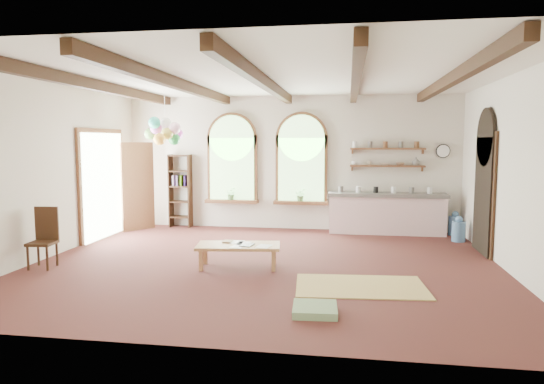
% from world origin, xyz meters
% --- Properties ---
extents(floor, '(8.00, 8.00, 0.00)m').
position_xyz_m(floor, '(0.00, 0.00, 0.00)').
color(floor, '#4C221F').
rests_on(floor, ground).
extents(ceiling_beams, '(6.20, 6.80, 0.18)m').
position_xyz_m(ceiling_beams, '(0.00, 0.00, 3.10)').
color(ceiling_beams, '#361D11').
rests_on(ceiling_beams, ceiling).
extents(window_left, '(1.30, 0.28, 2.20)m').
position_xyz_m(window_left, '(-1.40, 3.43, 1.63)').
color(window_left, brown).
rests_on(window_left, floor).
extents(window_right, '(1.30, 0.28, 2.20)m').
position_xyz_m(window_right, '(0.30, 3.43, 1.63)').
color(window_right, brown).
rests_on(window_right, floor).
extents(left_doorway, '(0.10, 1.90, 2.50)m').
position_xyz_m(left_doorway, '(-3.95, 1.80, 1.15)').
color(left_doorway, brown).
rests_on(left_doorway, floor).
extents(right_doorway, '(0.10, 1.30, 2.40)m').
position_xyz_m(right_doorway, '(3.95, 1.50, 1.10)').
color(right_doorway, black).
rests_on(right_doorway, floor).
extents(kitchen_counter, '(2.68, 0.62, 0.94)m').
position_xyz_m(kitchen_counter, '(2.30, 3.20, 0.48)').
color(kitchen_counter, beige).
rests_on(kitchen_counter, floor).
extents(wall_shelf_lower, '(1.70, 0.24, 0.04)m').
position_xyz_m(wall_shelf_lower, '(2.30, 3.38, 1.55)').
color(wall_shelf_lower, brown).
rests_on(wall_shelf_lower, wall_back).
extents(wall_shelf_upper, '(1.70, 0.24, 0.04)m').
position_xyz_m(wall_shelf_upper, '(2.30, 3.38, 1.95)').
color(wall_shelf_upper, brown).
rests_on(wall_shelf_upper, wall_back).
extents(wall_clock, '(0.32, 0.04, 0.32)m').
position_xyz_m(wall_clock, '(3.55, 3.45, 1.90)').
color(wall_clock, black).
rests_on(wall_clock, wall_back).
extents(bookshelf, '(0.53, 0.32, 1.80)m').
position_xyz_m(bookshelf, '(-2.70, 3.32, 0.90)').
color(bookshelf, '#361D11').
rests_on(bookshelf, floor).
extents(coffee_table, '(1.46, 0.81, 0.40)m').
position_xyz_m(coffee_table, '(-0.40, -0.31, 0.35)').
color(coffee_table, tan).
rests_on(coffee_table, floor).
extents(side_chair, '(0.44, 0.44, 1.02)m').
position_xyz_m(side_chair, '(-3.65, -0.82, 0.29)').
color(side_chair, '#361D11').
rests_on(side_chair, floor).
extents(floor_mat, '(1.96, 1.31, 0.02)m').
position_xyz_m(floor_mat, '(1.61, -1.10, 0.01)').
color(floor_mat, tan).
rests_on(floor_mat, floor).
extents(floor_cushion, '(0.58, 0.58, 0.09)m').
position_xyz_m(floor_cushion, '(1.02, -2.30, 0.05)').
color(floor_cushion, gray).
rests_on(floor_cushion, floor).
extents(water_jug_a, '(0.29, 0.29, 0.55)m').
position_xyz_m(water_jug_a, '(3.75, 2.50, 0.24)').
color(water_jug_a, '#5280B0').
rests_on(water_jug_a, floor).
extents(water_jug_b, '(0.29, 0.29, 0.56)m').
position_xyz_m(water_jug_b, '(3.82, 3.20, 0.24)').
color(water_jug_b, '#5280B0').
rests_on(water_jug_b, floor).
extents(balloon_cluster, '(0.90, 1.00, 1.16)m').
position_xyz_m(balloon_cluster, '(-2.67, 2.30, 2.33)').
color(balloon_cluster, white).
rests_on(balloon_cluster, floor).
extents(table_book, '(0.16, 0.23, 0.02)m').
position_xyz_m(table_book, '(-0.71, -0.14, 0.41)').
color(table_book, olive).
rests_on(table_book, coffee_table).
extents(tablet, '(0.23, 0.30, 0.01)m').
position_xyz_m(tablet, '(-0.24, -0.36, 0.40)').
color(tablet, black).
rests_on(tablet, coffee_table).
extents(potted_plant_left, '(0.27, 0.23, 0.30)m').
position_xyz_m(potted_plant_left, '(-1.40, 3.32, 0.85)').
color(potted_plant_left, '#598C4C').
rests_on(potted_plant_left, window_left).
extents(potted_plant_right, '(0.27, 0.23, 0.30)m').
position_xyz_m(potted_plant_right, '(0.30, 3.32, 0.85)').
color(potted_plant_right, '#598C4C').
rests_on(potted_plant_right, window_right).
extents(shelf_cup_a, '(0.12, 0.10, 0.10)m').
position_xyz_m(shelf_cup_a, '(1.55, 3.38, 1.62)').
color(shelf_cup_a, white).
rests_on(shelf_cup_a, wall_shelf_lower).
extents(shelf_cup_b, '(0.10, 0.10, 0.09)m').
position_xyz_m(shelf_cup_b, '(1.90, 3.38, 1.62)').
color(shelf_cup_b, beige).
rests_on(shelf_cup_b, wall_shelf_lower).
extents(shelf_bowl_a, '(0.22, 0.22, 0.05)m').
position_xyz_m(shelf_bowl_a, '(2.25, 3.38, 1.60)').
color(shelf_bowl_a, beige).
rests_on(shelf_bowl_a, wall_shelf_lower).
extents(shelf_bowl_b, '(0.20, 0.20, 0.06)m').
position_xyz_m(shelf_bowl_b, '(2.60, 3.38, 1.60)').
color(shelf_bowl_b, '#8C664C').
rests_on(shelf_bowl_b, wall_shelf_lower).
extents(shelf_vase, '(0.18, 0.18, 0.19)m').
position_xyz_m(shelf_vase, '(2.95, 3.38, 1.67)').
color(shelf_vase, slate).
rests_on(shelf_vase, wall_shelf_lower).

